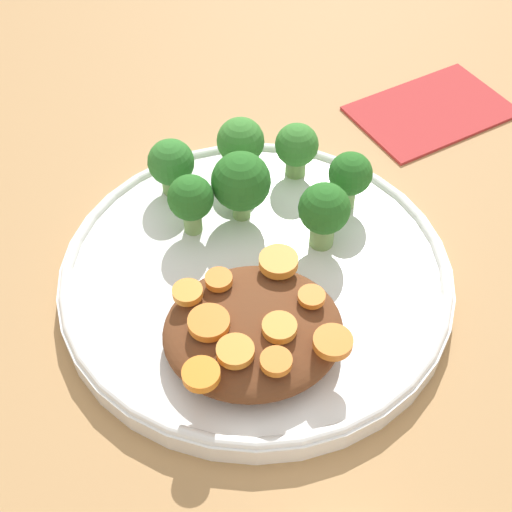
% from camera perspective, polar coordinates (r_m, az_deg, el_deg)
% --- Properties ---
extents(ground_plane, '(4.00, 4.00, 0.00)m').
position_cam_1_polar(ground_plane, '(0.53, 0.00, -2.27)').
color(ground_plane, tan).
extents(plate, '(0.28, 0.28, 0.02)m').
position_cam_1_polar(plate, '(0.52, 0.00, -1.50)').
color(plate, white).
rests_on(plate, ground_plane).
extents(stew_mound, '(0.12, 0.11, 0.03)m').
position_cam_1_polar(stew_mound, '(0.47, -0.22, -5.96)').
color(stew_mound, brown).
rests_on(stew_mound, plate).
extents(broccoli_floret_0, '(0.03, 0.03, 0.05)m').
position_cam_1_polar(broccoli_floret_0, '(0.52, -5.24, 4.50)').
color(broccoli_floret_0, '#7FA85B').
rests_on(broccoli_floret_0, plate).
extents(broccoli_floret_1, '(0.04, 0.04, 0.05)m').
position_cam_1_polar(broccoli_floret_1, '(0.57, -1.24, 9.08)').
color(broccoli_floret_1, '#7FA85B').
rests_on(broccoli_floret_1, plate).
extents(broccoli_floret_2, '(0.03, 0.03, 0.05)m').
position_cam_1_polar(broccoli_floret_2, '(0.57, 3.27, 8.70)').
color(broccoli_floret_2, '#7FA85B').
rests_on(broccoli_floret_2, plate).
extents(broccoli_floret_3, '(0.04, 0.04, 0.06)m').
position_cam_1_polar(broccoli_floret_3, '(0.53, -0.69, 5.98)').
color(broccoli_floret_3, '#7FA85B').
rests_on(broccoli_floret_3, plate).
extents(broccoli_floret_4, '(0.04, 0.04, 0.05)m').
position_cam_1_polar(broccoli_floret_4, '(0.51, 5.46, 3.56)').
color(broccoli_floret_4, '#7FA85B').
rests_on(broccoli_floret_4, plate).
extents(broccoli_floret_5, '(0.04, 0.04, 0.05)m').
position_cam_1_polar(broccoli_floret_5, '(0.56, -6.80, 7.29)').
color(broccoli_floret_5, '#759E51').
rests_on(broccoli_floret_5, plate).
extents(broccoli_floret_6, '(0.03, 0.03, 0.05)m').
position_cam_1_polar(broccoli_floret_6, '(0.54, 7.55, 6.41)').
color(broccoli_floret_6, '#7FA85B').
rests_on(broccoli_floret_6, plate).
extents(carrot_slice_0, '(0.02, 0.02, 0.01)m').
position_cam_1_polar(carrot_slice_0, '(0.43, 1.62, -8.43)').
color(carrot_slice_0, orange).
rests_on(carrot_slice_0, stew_mound).
extents(carrot_slice_1, '(0.02, 0.02, 0.01)m').
position_cam_1_polar(carrot_slice_1, '(0.43, -4.42, -9.42)').
color(carrot_slice_1, orange).
rests_on(carrot_slice_1, stew_mound).
extents(carrot_slice_2, '(0.02, 0.02, 0.01)m').
position_cam_1_polar(carrot_slice_2, '(0.45, 2.38, -5.64)').
color(carrot_slice_2, orange).
rests_on(carrot_slice_2, stew_mound).
extents(carrot_slice_3, '(0.02, 0.02, 0.01)m').
position_cam_1_polar(carrot_slice_3, '(0.47, -5.50, -2.90)').
color(carrot_slice_3, orange).
rests_on(carrot_slice_3, stew_mound).
extents(carrot_slice_4, '(0.03, 0.03, 0.01)m').
position_cam_1_polar(carrot_slice_4, '(0.48, 1.82, -0.45)').
color(carrot_slice_4, orange).
rests_on(carrot_slice_4, stew_mound).
extents(carrot_slice_5, '(0.03, 0.03, 0.01)m').
position_cam_1_polar(carrot_slice_5, '(0.45, -3.80, -5.33)').
color(carrot_slice_5, orange).
rests_on(carrot_slice_5, stew_mound).
extents(carrot_slice_6, '(0.02, 0.02, 0.01)m').
position_cam_1_polar(carrot_slice_6, '(0.47, -3.00, -1.89)').
color(carrot_slice_6, orange).
rests_on(carrot_slice_6, stew_mound).
extents(carrot_slice_7, '(0.02, 0.02, 0.01)m').
position_cam_1_polar(carrot_slice_7, '(0.44, -1.67, -7.62)').
color(carrot_slice_7, orange).
rests_on(carrot_slice_7, stew_mound).
extents(carrot_slice_8, '(0.02, 0.02, 0.01)m').
position_cam_1_polar(carrot_slice_8, '(0.44, 6.17, -6.86)').
color(carrot_slice_8, orange).
rests_on(carrot_slice_8, stew_mound).
extents(carrot_slice_9, '(0.02, 0.02, 0.00)m').
position_cam_1_polar(carrot_slice_9, '(0.46, 4.47, -3.25)').
color(carrot_slice_9, orange).
rests_on(carrot_slice_9, stew_mound).
extents(napkin, '(0.16, 0.13, 0.01)m').
position_cam_1_polar(napkin, '(0.70, 13.87, 11.30)').
color(napkin, '#B73333').
rests_on(napkin, ground_plane).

